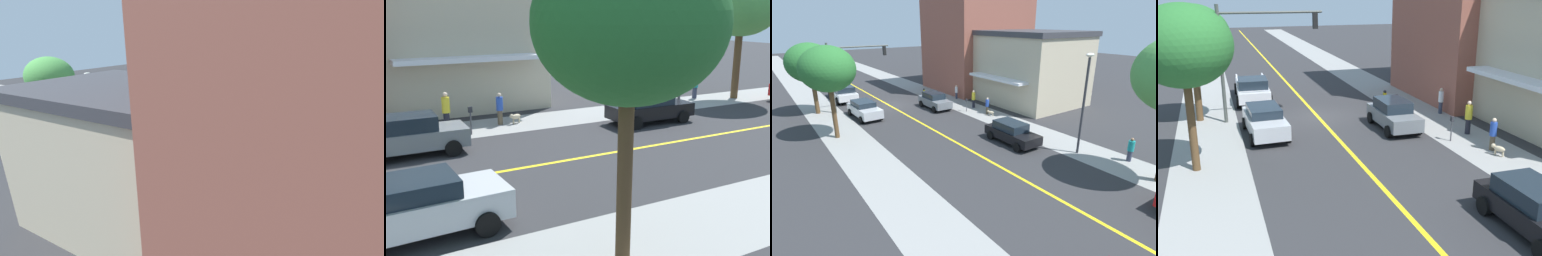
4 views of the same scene
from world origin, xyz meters
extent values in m
plane|color=#2D2D30|center=(0.00, 0.00, 0.00)|extent=(140.00, 140.00, 0.00)
cube|color=gray|center=(-6.34, 0.00, 0.00)|extent=(3.31, 126.00, 0.01)
cube|color=gray|center=(6.34, 0.00, 0.00)|extent=(3.31, 126.00, 0.01)
cube|color=yellow|center=(0.00, 0.00, 0.00)|extent=(0.20, 126.00, 0.00)
cube|color=#935142|center=(-13.18, -2.33, 7.40)|extent=(10.77, 9.85, 14.80)
cube|color=beige|center=(-13.18, 7.34, 3.51)|extent=(8.37, 9.66, 7.02)
cube|color=#38383D|center=(-13.18, 7.34, 7.27)|extent=(8.67, 9.96, 0.50)
cube|color=silver|center=(-8.36, 7.34, 3.10)|extent=(1.27, 7.34, 0.24)
cylinder|color=brown|center=(6.87, 6.49, 1.88)|extent=(0.33, 0.33, 3.76)
ellipsoid|color=#286B2D|center=(6.87, 6.49, 5.22)|extent=(3.89, 3.89, 3.31)
cylinder|color=brown|center=(6.76, -1.32, 1.61)|extent=(0.40, 0.40, 3.22)
ellipsoid|color=#286B2D|center=(6.76, -1.32, 4.82)|extent=(4.27, 4.27, 3.63)
cylinder|color=brown|center=(-6.11, 23.87, 2.08)|extent=(0.45, 0.45, 4.16)
ellipsoid|color=#4C9947|center=(-6.11, 23.87, 5.95)|extent=(4.77, 4.77, 4.05)
cylinder|color=yellow|center=(-5.22, -2.12, 0.33)|extent=(0.24, 0.24, 0.66)
sphere|color=#232328|center=(-5.22, -2.12, 0.73)|extent=(0.22, 0.22, 0.22)
cylinder|color=#232328|center=(-5.39, -2.12, 0.36)|extent=(0.10, 0.10, 0.10)
cylinder|color=#232328|center=(-5.05, -2.12, 0.36)|extent=(0.10, 0.10, 0.10)
cylinder|color=#4C4C51|center=(-5.34, 6.45, 0.52)|extent=(0.07, 0.07, 1.03)
cube|color=#2D2D33|center=(-5.34, 6.45, 1.16)|extent=(0.12, 0.18, 0.26)
cylinder|color=#474C47|center=(5.32, -0.44, 3.30)|extent=(0.20, 0.20, 6.60)
cylinder|color=#474C47|center=(2.42, -0.44, 6.12)|extent=(5.80, 0.14, 0.14)
cube|color=black|center=(-0.08, -0.44, 5.62)|extent=(0.26, 0.32, 0.90)
sphere|color=red|center=(-0.08, -0.44, 5.92)|extent=(0.20, 0.20, 0.20)
sphere|color=yellow|center=(-0.08, -0.44, 5.62)|extent=(0.20, 0.20, 0.20)
sphere|color=green|center=(-0.08, -0.44, 5.32)|extent=(0.20, 0.20, 0.20)
cylinder|color=#38383D|center=(-5.68, 18.88, 3.17)|extent=(0.16, 0.16, 6.35)
ellipsoid|color=silver|center=(-5.68, 18.88, 6.50)|extent=(0.70, 0.36, 0.24)
cube|color=red|center=(-3.50, 27.27, 0.69)|extent=(2.01, 4.49, 0.74)
cube|color=#19232D|center=(-3.51, 27.05, 1.32)|extent=(1.70, 2.45, 0.51)
cylinder|color=black|center=(-4.35, 28.76, 0.32)|extent=(0.25, 0.65, 0.64)
cylinder|color=black|center=(-2.53, 28.68, 0.32)|extent=(0.25, 0.65, 0.64)
cylinder|color=black|center=(-4.47, 25.85, 0.32)|extent=(0.25, 0.65, 0.64)
cylinder|color=black|center=(-2.65, 25.77, 0.32)|extent=(0.25, 0.65, 0.64)
cube|color=black|center=(-3.33, 14.99, 0.64)|extent=(1.78, 4.31, 0.65)
cube|color=#19232D|center=(-3.33, 14.77, 1.25)|extent=(1.55, 2.34, 0.57)
cylinder|color=black|center=(-4.18, 16.41, 0.32)|extent=(0.23, 0.64, 0.64)
cylinder|color=black|center=(-2.44, 16.39, 0.32)|extent=(0.23, 0.64, 0.64)
cylinder|color=black|center=(-4.21, 13.58, 0.32)|extent=(0.23, 0.64, 0.64)
cylinder|color=black|center=(-2.48, 13.56, 0.32)|extent=(0.23, 0.64, 0.64)
cube|color=slate|center=(-3.41, 3.63, 0.67)|extent=(1.77, 4.16, 0.70)
cube|color=#19232D|center=(-3.41, 3.42, 1.31)|extent=(1.54, 2.26, 0.58)
cylinder|color=black|center=(-4.24, 5.01, 0.32)|extent=(0.23, 0.64, 0.64)
cylinder|color=black|center=(-2.53, 4.98, 0.32)|extent=(0.23, 0.64, 0.64)
cylinder|color=black|center=(-4.28, 2.28, 0.32)|extent=(0.23, 0.64, 0.64)
cylinder|color=black|center=(-2.57, 2.25, 0.32)|extent=(0.23, 0.64, 0.64)
cube|color=maroon|center=(3.61, 28.20, 0.66)|extent=(1.84, 4.45, 0.68)
cube|color=#19232D|center=(3.62, 27.98, 1.25)|extent=(1.60, 2.41, 0.50)
cylinder|color=black|center=(2.71, 29.64, 0.32)|extent=(0.23, 0.64, 0.64)
cylinder|color=black|center=(4.48, 29.67, 0.32)|extent=(0.23, 0.64, 0.64)
cylinder|color=black|center=(2.75, 26.72, 0.32)|extent=(0.23, 0.64, 0.64)
cylinder|color=black|center=(4.52, 26.75, 0.32)|extent=(0.23, 0.64, 0.64)
cube|color=#B7BABF|center=(3.46, 2.66, 0.70)|extent=(1.95, 4.63, 0.76)
cube|color=#19232D|center=(3.47, 2.43, 1.30)|extent=(1.66, 2.52, 0.45)
cylinder|color=black|center=(2.52, 4.13, 0.32)|extent=(0.24, 0.65, 0.64)
cylinder|color=black|center=(4.30, 4.20, 0.32)|extent=(0.24, 0.65, 0.64)
cylinder|color=black|center=(2.63, 1.12, 0.32)|extent=(0.24, 0.65, 0.64)
cylinder|color=black|center=(4.41, 1.19, 0.32)|extent=(0.24, 0.65, 0.64)
cube|color=silver|center=(3.30, -5.58, 0.76)|extent=(2.24, 6.22, 0.71)
cube|color=#19232D|center=(3.34, -4.48, 1.41)|extent=(1.94, 2.28, 0.59)
cube|color=silver|center=(2.32, -6.78, 1.23)|extent=(0.21, 3.20, 0.24)
cube|color=silver|center=(4.18, -6.85, 1.23)|extent=(0.21, 3.20, 0.24)
cylinder|color=black|center=(2.36, -3.46, 0.40)|extent=(0.31, 0.81, 0.80)
cylinder|color=black|center=(4.38, -3.53, 0.40)|extent=(0.31, 0.81, 0.80)
cylinder|color=brown|center=(-6.52, 8.22, 0.36)|extent=(0.25, 0.25, 0.72)
cylinder|color=#284CB2|center=(-6.52, 8.22, 1.05)|extent=(0.33, 0.33, 0.66)
sphere|color=beige|center=(-6.52, 8.22, 1.48)|extent=(0.20, 0.20, 0.20)
cylinder|color=black|center=(-6.79, 5.69, 0.41)|extent=(0.28, 0.28, 0.82)
cylinder|color=yellow|center=(-6.79, 5.69, 1.19)|extent=(0.37, 0.37, 0.75)
sphere|color=beige|center=(-6.79, 5.69, 1.68)|extent=(0.23, 0.23, 0.23)
cylinder|color=#33384C|center=(-7.41, 1.61, 0.37)|extent=(0.24, 0.24, 0.73)
cylinder|color=silver|center=(-7.41, 1.61, 1.06)|extent=(0.32, 0.32, 0.67)
sphere|color=beige|center=(-7.41, 1.61, 1.50)|extent=(0.21, 0.21, 0.21)
cylinder|color=#33384C|center=(-7.26, 21.56, 0.36)|extent=(0.29, 0.29, 0.71)
cylinder|color=teal|center=(-7.26, 21.56, 1.04)|extent=(0.38, 0.38, 0.65)
sphere|color=#936B4C|center=(-7.26, 21.56, 1.47)|extent=(0.20, 0.20, 0.20)
ellipsoid|color=#C6B28C|center=(-6.37, 9.01, 0.35)|extent=(0.46, 0.62, 0.25)
sphere|color=#C6B28C|center=(-6.24, 8.72, 0.43)|extent=(0.20, 0.20, 0.20)
cylinder|color=#C6B28C|center=(-6.29, 8.82, 0.11)|extent=(0.09, 0.09, 0.23)
cylinder|color=#C6B28C|center=(-6.45, 9.19, 0.11)|extent=(0.09, 0.09, 0.23)
camera|label=1|loc=(-23.31, -1.56, 9.69)|focal=24.17mm
camera|label=2|loc=(14.33, 1.32, 5.43)|focal=42.06mm
camera|label=3|loc=(11.45, 29.82, 8.43)|focal=28.36mm
camera|label=4|loc=(5.94, 24.93, 7.29)|focal=41.12mm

